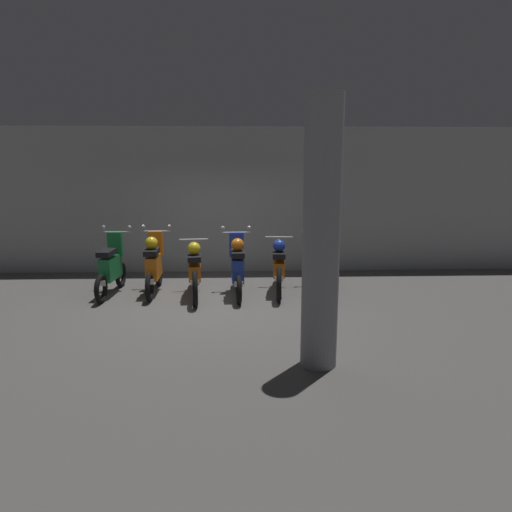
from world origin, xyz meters
The scene contains 9 objects.
ground_plane centered at (0.00, 0.00, 0.00)m, with size 80.00×80.00×0.00m, color #565451.
back_wall centered at (0.00, 2.83, 1.66)m, with size 16.00×0.30×3.31m, color #9EA0A3.
motorbike_slot_0 centered at (-2.03, 0.81, 0.53)m, with size 0.59×1.68×1.29m.
motorbike_slot_1 centered at (-1.22, 0.87, 0.57)m, with size 0.59×1.68×1.29m.
motorbike_slot_2 centered at (-0.41, 0.59, 0.53)m, with size 0.56×1.95×1.08m.
motorbike_slot_3 centered at (0.41, 0.63, 0.57)m, with size 0.59×1.68×1.29m.
motorbike_slot_4 centered at (1.22, 0.83, 0.53)m, with size 0.56×1.95×1.08m.
motorbike_slot_5 centered at (2.03, 0.88, 0.49)m, with size 0.59×1.95×1.15m.
support_pillar centered at (1.43, -2.62, 1.66)m, with size 0.45×0.45×3.31m, color gray.
Camera 1 is at (0.44, -8.23, 2.52)m, focal length 33.29 mm.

